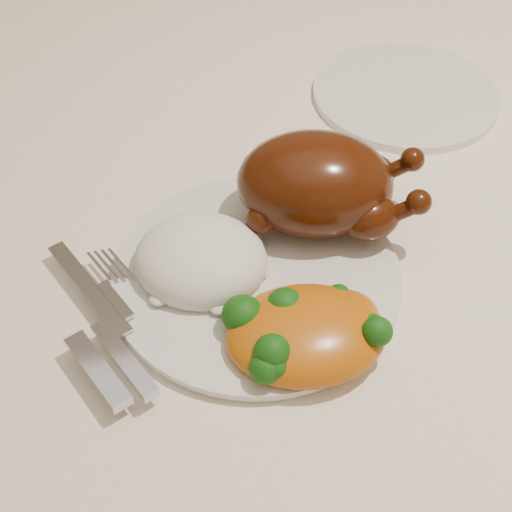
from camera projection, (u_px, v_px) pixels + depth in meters
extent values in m
plane|color=#55301D|center=(307.00, 505.00, 1.27)|extent=(4.00, 4.00, 0.00)
cube|color=brown|center=(344.00, 197.00, 0.74)|extent=(1.60, 0.90, 0.04)
cube|color=white|center=(346.00, 179.00, 0.72)|extent=(1.72, 1.02, 0.01)
cube|color=white|center=(236.00, 15.00, 1.12)|extent=(1.72, 0.01, 0.18)
cylinder|color=silver|center=(256.00, 276.00, 0.62)|extent=(0.28, 0.28, 0.01)
cylinder|color=silver|center=(405.00, 94.00, 0.81)|extent=(0.24, 0.24, 0.01)
ellipsoid|color=#431A07|center=(315.00, 184.00, 0.63)|extent=(0.16, 0.14, 0.09)
ellipsoid|color=#431A07|center=(307.00, 171.00, 0.61)|extent=(0.08, 0.07, 0.04)
ellipsoid|color=#431A07|center=(370.00, 218.00, 0.61)|extent=(0.05, 0.04, 0.04)
sphere|color=#431A07|center=(419.00, 202.00, 0.60)|extent=(0.02, 0.02, 0.02)
ellipsoid|color=#431A07|center=(367.00, 175.00, 0.65)|extent=(0.05, 0.04, 0.04)
sphere|color=#431A07|center=(412.00, 160.00, 0.64)|extent=(0.02, 0.02, 0.02)
sphere|color=#431A07|center=(261.00, 219.00, 0.62)|extent=(0.03, 0.03, 0.03)
sphere|color=#431A07|center=(265.00, 171.00, 0.66)|extent=(0.03, 0.03, 0.03)
ellipsoid|color=white|center=(201.00, 260.00, 0.61)|extent=(0.15, 0.14, 0.06)
ellipsoid|color=#C45B0C|center=(306.00, 334.00, 0.56)|extent=(0.14, 0.11, 0.04)
ellipsoid|color=#C45B0C|center=(343.00, 316.00, 0.57)|extent=(0.06, 0.05, 0.03)
ellipsoid|color=#0D3709|center=(243.00, 315.00, 0.56)|extent=(0.03, 0.03, 0.03)
ellipsoid|color=#0D3709|center=(297.00, 329.00, 0.56)|extent=(0.02, 0.02, 0.02)
ellipsoid|color=#0D3709|center=(377.00, 331.00, 0.54)|extent=(0.02, 0.02, 0.02)
ellipsoid|color=#0D3709|center=(369.00, 330.00, 0.55)|extent=(0.03, 0.03, 0.02)
ellipsoid|color=#0D3709|center=(275.00, 365.00, 0.53)|extent=(0.02, 0.02, 0.02)
ellipsoid|color=#0D3709|center=(265.00, 368.00, 0.53)|extent=(0.03, 0.03, 0.02)
ellipsoid|color=#0D3709|center=(272.00, 352.00, 0.53)|extent=(0.03, 0.03, 0.03)
ellipsoid|color=#0D3709|center=(257.00, 330.00, 0.55)|extent=(0.02, 0.02, 0.02)
ellipsoid|color=#0D3709|center=(339.00, 297.00, 0.58)|extent=(0.02, 0.02, 0.02)
ellipsoid|color=#0D3709|center=(285.00, 307.00, 0.56)|extent=(0.03, 0.03, 0.03)
cube|color=silver|center=(88.00, 287.00, 0.59)|extent=(0.06, 0.12, 0.00)
cube|color=silver|center=(98.00, 371.00, 0.54)|extent=(0.05, 0.08, 0.01)
cube|color=silver|center=(124.00, 360.00, 0.54)|extent=(0.04, 0.08, 0.01)
cube|color=silver|center=(113.00, 282.00, 0.60)|extent=(0.05, 0.08, 0.00)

